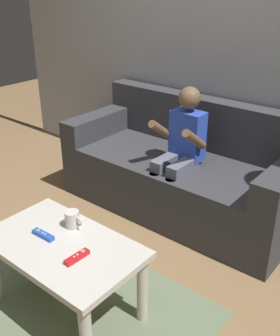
# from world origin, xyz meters

# --- Properties ---
(ground_plane) EXTENTS (8.98, 8.98, 0.00)m
(ground_plane) POSITION_xyz_m (0.00, 0.00, 0.00)
(ground_plane) COLOR olive
(wall_back) EXTENTS (4.49, 0.05, 2.50)m
(wall_back) POSITION_xyz_m (0.00, 1.70, 1.25)
(wall_back) COLOR #999EA8
(wall_back) RESTS_ON ground
(couch) EXTENTS (1.83, 0.80, 0.84)m
(couch) POSITION_xyz_m (-0.00, 1.30, 0.30)
(couch) COLOR #38383D
(couch) RESTS_ON ground
(person_seated_on_couch) EXTENTS (0.34, 0.41, 1.01)m
(person_seated_on_couch) POSITION_xyz_m (0.08, 1.12, 0.58)
(person_seated_on_couch) COLOR slate
(person_seated_on_couch) RESTS_ON ground
(coffee_table) EXTENTS (0.85, 0.51, 0.44)m
(coffee_table) POSITION_xyz_m (0.13, -0.04, 0.36)
(coffee_table) COLOR beige
(coffee_table) RESTS_ON ground
(area_rug) EXTENTS (1.50, 1.11, 0.01)m
(area_rug) POSITION_xyz_m (0.13, -0.04, 0.00)
(area_rug) COLOR #6B7A5B
(area_rug) RESTS_ON ground
(game_remote_red_near_edge) EXTENTS (0.04, 0.14, 0.03)m
(game_remote_red_near_edge) POSITION_xyz_m (0.29, -0.08, 0.46)
(game_remote_red_near_edge) COLOR red
(game_remote_red_near_edge) RESTS_ON coffee_table
(game_remote_blue_center) EXTENTS (0.14, 0.04, 0.03)m
(game_remote_blue_center) POSITION_xyz_m (0.01, -0.07, 0.46)
(game_remote_blue_center) COLOR blue
(game_remote_blue_center) RESTS_ON coffee_table
(coffee_mug) EXTENTS (0.12, 0.08, 0.09)m
(coffee_mug) POSITION_xyz_m (0.07, 0.10, 0.49)
(coffee_mug) COLOR silver
(coffee_mug) RESTS_ON coffee_table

